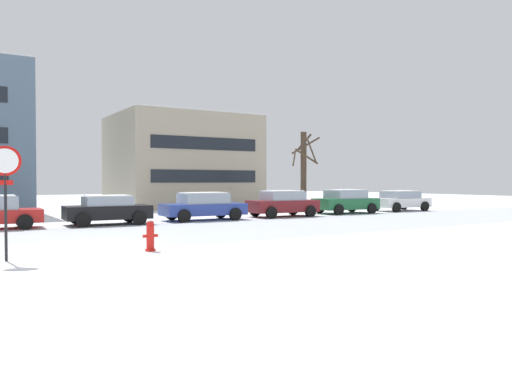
{
  "coord_description": "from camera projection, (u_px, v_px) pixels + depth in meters",
  "views": [
    {
      "loc": [
        -3.32,
        -15.41,
        2.04
      ],
      "look_at": [
        9.08,
        4.8,
        1.5
      ],
      "focal_mm": 35.11,
      "sensor_mm": 36.0,
      "label": 1
    }
  ],
  "objects": [
    {
      "name": "parked_car_blue",
      "position": [
        203.0,
        206.0,
        25.72
      ],
      "size": [
        4.34,
        2.16,
        1.44
      ],
      "color": "#283D93",
      "rests_on": "ground"
    },
    {
      "name": "parked_car_white",
      "position": [
        400.0,
        200.0,
        33.63
      ],
      "size": [
        4.02,
        2.26,
        1.37
      ],
      "color": "white",
      "rests_on": "ground"
    },
    {
      "name": "parked_car_green",
      "position": [
        346.0,
        201.0,
        31.01
      ],
      "size": [
        4.04,
        2.26,
        1.49
      ],
      "color": "#1E6038",
      "rests_on": "ground"
    },
    {
      "name": "ground_plane",
      "position": [
        81.0,
        249.0,
        14.92
      ],
      "size": [
        120.0,
        120.0,
        0.0
      ],
      "primitive_type": "plane",
      "color": "white"
    },
    {
      "name": "parked_car_black",
      "position": [
        108.0,
        209.0,
        23.1
      ],
      "size": [
        3.88,
        2.17,
        1.37
      ],
      "color": "black",
      "rests_on": "ground"
    },
    {
      "name": "building_far_right",
      "position": [
        182.0,
        161.0,
        39.37
      ],
      "size": [
        10.3,
        8.61,
        7.14
      ],
      "color": "#9E937F",
      "rests_on": "ground"
    },
    {
      "name": "fire_hydrant",
      "position": [
        150.0,
        235.0,
        14.45
      ],
      "size": [
        0.44,
        0.3,
        0.93
      ],
      "color": "red",
      "rests_on": "ground"
    },
    {
      "name": "tree_far_right",
      "position": [
        304.0,
        169.0,
        33.23
      ],
      "size": [
        2.44,
        2.46,
        5.26
      ],
      "color": "#423326",
      "rests_on": "ground"
    },
    {
      "name": "stop_sign",
      "position": [
        5.0,
        180.0,
        12.61
      ],
      "size": [
        0.75,
        0.16,
        2.92
      ],
      "color": "black",
      "rests_on": "ground"
    },
    {
      "name": "parked_car_maroon",
      "position": [
        283.0,
        203.0,
        28.23
      ],
      "size": [
        4.0,
        2.16,
        1.49
      ],
      "color": "maroon",
      "rests_on": "ground"
    },
    {
      "name": "road_surface",
      "position": [
        61.0,
        239.0,
        17.56
      ],
      "size": [
        80.0,
        8.2,
        0.0
      ],
      "color": "#B7BCC4",
      "rests_on": "ground"
    }
  ]
}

